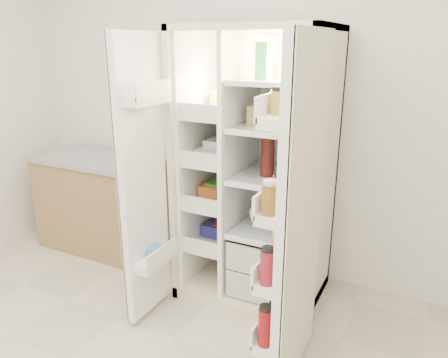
% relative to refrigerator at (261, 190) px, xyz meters
% --- Properties ---
extents(wall_back, '(4.00, 0.02, 2.70)m').
position_rel_refrigerator_xyz_m(wall_back, '(-0.22, 0.35, 0.61)').
color(wall_back, white).
rests_on(wall_back, floor).
extents(refrigerator, '(0.92, 0.70, 1.80)m').
position_rel_refrigerator_xyz_m(refrigerator, '(0.00, 0.00, 0.00)').
color(refrigerator, beige).
rests_on(refrigerator, floor).
extents(freezer_door, '(0.15, 0.40, 1.72)m').
position_rel_refrigerator_xyz_m(freezer_door, '(-0.51, -0.60, 0.15)').
color(freezer_door, white).
rests_on(freezer_door, floor).
extents(fridge_door, '(0.17, 0.58, 1.72)m').
position_rel_refrigerator_xyz_m(fridge_door, '(0.47, -0.70, 0.13)').
color(fridge_door, white).
rests_on(fridge_door, floor).
extents(kitchen_counter, '(1.10, 0.59, 0.80)m').
position_rel_refrigerator_xyz_m(kitchen_counter, '(-1.43, 0.01, -0.34)').
color(kitchen_counter, olive).
rests_on(kitchen_counter, floor).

